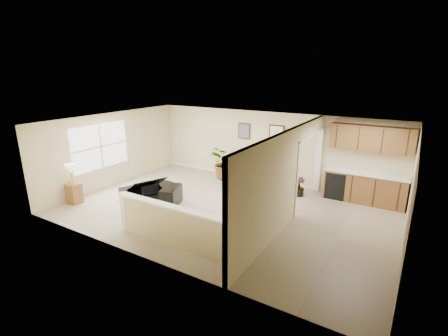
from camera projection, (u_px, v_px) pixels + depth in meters
The scene contains 20 objects.
floor at pixel (225, 210), 9.31m from camera, with size 9.00×9.00×0.00m, color tan.
back_wall at pixel (268, 147), 11.41m from camera, with size 9.00×0.04×2.50m, color beige.
front_wall at pixel (148, 206), 6.48m from camera, with size 9.00×0.04×2.50m, color beige.
left_wall at pixel (113, 149), 11.16m from camera, with size 0.04×6.00×2.50m, color beige.
right_wall at pixel (410, 201), 6.73m from camera, with size 0.04×6.00×2.50m, color beige.
ceiling at pixel (225, 124), 8.59m from camera, with size 9.00×6.00×0.04m, color silver.
kitchen_vinyl at pixel (337, 238), 7.75m from camera, with size 2.70×6.00×0.01m, color tan.
interior_partition at pixel (290, 178), 8.28m from camera, with size 0.18×5.99×2.50m.
pony_half_wall at pixel (175, 226), 7.23m from camera, with size 3.42×0.22×1.00m.
left_window at pixel (100, 146), 10.69m from camera, with size 0.05×2.15×1.45m, color white.
wall_art_left at pixel (244, 131), 11.71m from camera, with size 0.48×0.04×0.58m.
wall_mirror at pixel (277, 133), 11.08m from camera, with size 0.55×0.04×0.55m.
kitchen_cabinets at pixel (362, 174), 9.73m from camera, with size 2.36×0.65×2.33m.
piano at pixel (145, 177), 10.47m from camera, with size 2.01×1.97×1.34m.
piano_bench at pixel (171, 196), 9.58m from camera, with size 0.43×0.85×0.57m, color black.
loveseat at pixel (267, 174), 11.37m from camera, with size 1.71×1.04×0.94m.
accent_table at pixel (231, 167), 11.73m from camera, with size 0.53×0.53×0.76m.
palm_plant at pixel (226, 163), 11.82m from camera, with size 1.41×1.34×1.24m.
small_plant at pixel (299, 188), 10.33m from camera, with size 0.38×0.38×0.61m.
lamp_stand at pixel (73, 187), 9.67m from camera, with size 0.38×0.38×1.22m.
Camera 1 is at (4.39, -7.35, 3.84)m, focal length 26.00 mm.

